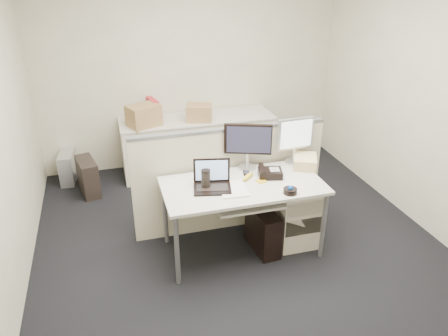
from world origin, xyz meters
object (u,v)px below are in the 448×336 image
object	(u,v)px
monitor_main	(248,147)
desk_phone	(270,173)
laptop	(212,177)
desk	(243,190)

from	to	relation	value
monitor_main	desk_phone	size ratio (longest dim) A/B	2.10
laptop	monitor_main	bearing A→B (deg)	49.27
desk	laptop	world-z (taller)	laptop
monitor_main	desk_phone	bearing A→B (deg)	-37.58
laptop	desk_phone	bearing A→B (deg)	21.66
desk_phone	desk	bearing A→B (deg)	-151.57
monitor_main	desk_phone	distance (m)	0.35
monitor_main	laptop	distance (m)	0.57
monitor_main	desk_phone	xyz separation A→B (m)	(0.15, -0.24, -0.20)
desk	laptop	distance (m)	0.36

